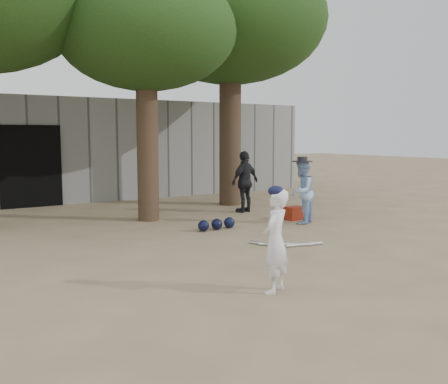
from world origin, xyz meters
TOP-DOWN VIEW (x-y plane):
  - ground at (0.00, 0.00)m, footprint 70.00×70.00m
  - boy_player at (-0.25, -1.51)m, footprint 0.56×0.50m
  - spectator_blue at (3.25, 2.00)m, footprint 0.85×0.81m
  - spectator_dark at (3.14, 4.02)m, footprint 0.96×0.58m
  - red_bag at (3.45, 2.46)m, footprint 0.42×0.33m
  - back_building at (-0.00, 10.33)m, footprint 16.00×5.24m
  - helmet_row at (1.29, 2.37)m, footprint 0.87×0.26m
  - bat_pile at (1.51, 0.43)m, footprint 1.05×0.82m
  - tree_row at (0.74, 5.02)m, footprint 11.40×5.80m

SIDE VIEW (x-z plane):
  - ground at x=0.00m, z-range 0.00..0.00m
  - bat_pile at x=1.51m, z-range 0.00..0.06m
  - helmet_row at x=1.29m, z-range 0.00..0.23m
  - red_bag at x=3.45m, z-range 0.00..0.30m
  - boy_player at x=-0.25m, z-range 0.00..1.28m
  - spectator_blue at x=3.25m, z-range 0.00..1.39m
  - spectator_dark at x=3.14m, z-range 0.00..1.54m
  - back_building at x=0.00m, z-range 0.00..3.00m
  - tree_row at x=0.74m, z-range 1.34..8.03m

